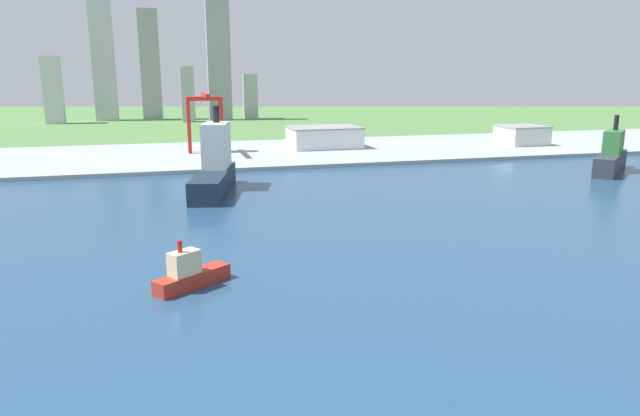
# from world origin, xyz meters

# --- Properties ---
(ground_plane) EXTENTS (2400.00, 2400.00, 0.00)m
(ground_plane) POSITION_xyz_m (0.00, 300.00, 0.00)
(ground_plane) COLOR #4C783E
(water_bay) EXTENTS (840.00, 360.00, 0.15)m
(water_bay) POSITION_xyz_m (0.00, 240.00, 0.07)
(water_bay) COLOR navy
(water_bay) RESTS_ON ground
(industrial_pier) EXTENTS (840.00, 140.00, 2.50)m
(industrial_pier) POSITION_xyz_m (0.00, 490.00, 1.25)
(industrial_pier) COLOR #95A09E
(industrial_pier) RESTS_ON ground
(cargo_ship) EXTENTS (29.04, 65.54, 41.72)m
(cargo_ship) POSITION_xyz_m (-33.87, 365.84, 12.11)
(cargo_ship) COLOR #192838
(cargo_ship) RESTS_ON water_bay
(tugboat_small) EXTENTS (22.16, 17.99, 14.24)m
(tugboat_small) POSITION_xyz_m (-53.31, 230.89, 4.08)
(tugboat_small) COLOR #B22D1E
(tugboat_small) RESTS_ON water_bay
(container_barge) EXTENTS (49.34, 45.71, 33.37)m
(container_barge) POSITION_xyz_m (198.02, 361.44, 9.11)
(container_barge) COLOR #2D3338
(container_barge) RESTS_ON water_bay
(port_crane_red) EXTENTS (24.80, 47.49, 41.79)m
(port_crane_red) POSITION_xyz_m (-28.22, 493.65, 32.72)
(port_crane_red) COLOR red
(port_crane_red) RESTS_ON industrial_pier
(warehouse_main) EXTENTS (52.38, 38.00, 15.65)m
(warehouse_main) POSITION_xyz_m (59.98, 500.12, 10.35)
(warehouse_main) COLOR silver
(warehouse_main) RESTS_ON industrial_pier
(warehouse_annex) EXTENTS (32.53, 32.41, 14.64)m
(warehouse_annex) POSITION_xyz_m (215.27, 478.65, 9.84)
(warehouse_annex) COLOR silver
(warehouse_annex) RESTS_ON industrial_pier
(distant_skyline) EXTENTS (244.12, 64.47, 150.26)m
(distant_skyline) POSITION_xyz_m (-60.55, 823.85, 64.00)
(distant_skyline) COLOR silver
(distant_skyline) RESTS_ON ground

